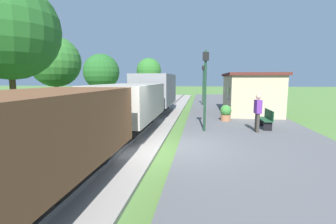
{
  "coord_description": "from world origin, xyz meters",
  "views": [
    {
      "loc": [
        0.98,
        -8.25,
        2.63
      ],
      "look_at": [
        -0.5,
        2.62,
        1.13
      ],
      "focal_mm": 25.76,
      "sensor_mm": 36.0,
      "label": 1
    }
  ],
  "objects": [
    {
      "name": "track_ballast",
      "position": [
        -2.4,
        0.0,
        0.06
      ],
      "size": [
        3.8,
        60.0,
        0.12
      ],
      "primitive_type": "cube",
      "color": "gray",
      "rests_on": "ground"
    },
    {
      "name": "ground_plane",
      "position": [
        0.0,
        0.0,
        0.0
      ],
      "size": [
        160.0,
        160.0,
        0.0
      ],
      "primitive_type": "plane",
      "color": "#517A38"
    },
    {
      "name": "tree_trackside_mid",
      "position": [
        -8.02,
        2.3,
        4.91
      ],
      "size": [
        4.68,
        4.68,
        7.26
      ],
      "color": "#4C3823",
      "rests_on": "ground"
    },
    {
      "name": "lamp_post_near",
      "position": [
        1.17,
        2.8,
        2.8
      ],
      "size": [
        0.28,
        0.28,
        3.7
      ],
      "color": "#193823",
      "rests_on": "platform_slab"
    },
    {
      "name": "tree_field_distant",
      "position": [
        -6.71,
        27.14,
        3.89
      ],
      "size": [
        3.61,
        3.61,
        5.71
      ],
      "color": "#4C3823",
      "rests_on": "ground"
    },
    {
      "name": "freight_train",
      "position": [
        -2.4,
        3.33,
        1.51
      ],
      "size": [
        2.5,
        19.4,
        2.72
      ],
      "color": "brown",
      "rests_on": "rail_near"
    },
    {
      "name": "potted_planter",
      "position": [
        2.41,
        5.76,
        0.72
      ],
      "size": [
        0.64,
        0.64,
        0.92
      ],
      "color": "#9E6642",
      "rests_on": "platform_slab"
    },
    {
      "name": "bench_down_platform",
      "position": [
        4.15,
        14.01,
        0.72
      ],
      "size": [
        0.42,
        1.5,
        0.91
      ],
      "color": "#1E4C2D",
      "rests_on": "platform_slab"
    },
    {
      "name": "bench_near_hut",
      "position": [
        4.15,
        3.83,
        0.72
      ],
      "size": [
        0.42,
        1.5,
        0.91
      ],
      "color": "#1E4C2D",
      "rests_on": "platform_slab"
    },
    {
      "name": "tree_trackside_far",
      "position": [
        -10.36,
        9.55,
        3.96
      ],
      "size": [
        3.92,
        3.92,
        5.93
      ],
      "color": "#4C3823",
      "rests_on": "ground"
    },
    {
      "name": "platform_slab",
      "position": [
        3.2,
        0.0,
        0.12
      ],
      "size": [
        6.0,
        60.0,
        0.25
      ],
      "primitive_type": "cube",
      "color": "#565659",
      "rests_on": "ground"
    },
    {
      "name": "tree_field_left",
      "position": [
        -10.38,
        18.43,
        3.45
      ],
      "size": [
        4.08,
        4.08,
        5.49
      ],
      "color": "#4C3823",
      "rests_on": "ground"
    },
    {
      "name": "station_hut",
      "position": [
        4.4,
        9.35,
        1.65
      ],
      "size": [
        3.5,
        5.8,
        2.78
      ],
      "color": "tan",
      "rests_on": "platform_slab"
    },
    {
      "name": "rail_far",
      "position": [
        -3.12,
        0.0,
        0.19
      ],
      "size": [
        0.07,
        60.0,
        0.14
      ],
      "primitive_type": "cube",
      "color": "slate",
      "rests_on": "track_ballast"
    },
    {
      "name": "person_waiting",
      "position": [
        3.52,
        2.88,
        1.18
      ],
      "size": [
        0.3,
        0.41,
        1.71
      ],
      "rotation": [
        0.0,
        0.0,
        3.29
      ],
      "color": "#38332D",
      "rests_on": "platform_slab"
    },
    {
      "name": "rail_near",
      "position": [
        -1.68,
        0.0,
        0.19
      ],
      "size": [
        0.07,
        60.0,
        0.14
      ],
      "primitive_type": "cube",
      "color": "slate",
      "rests_on": "track_ballast"
    },
    {
      "name": "lamp_post_far",
      "position": [
        1.17,
        14.18,
        2.8
      ],
      "size": [
        0.28,
        0.28,
        3.7
      ],
      "color": "#193823",
      "rests_on": "platform_slab"
    }
  ]
}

